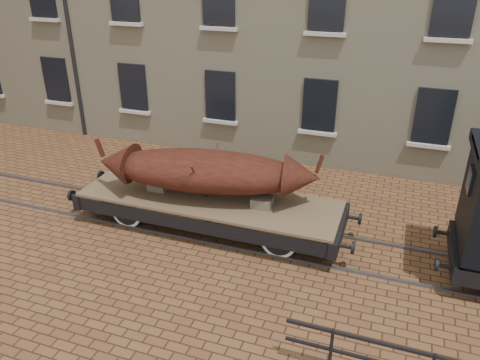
% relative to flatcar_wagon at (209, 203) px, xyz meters
% --- Properties ---
extents(ground, '(90.00, 90.00, 0.00)m').
position_rel_flatcar_wagon_xyz_m(ground, '(0.87, 0.00, -0.73)').
color(ground, brown).
extents(rail_track, '(30.00, 1.52, 0.06)m').
position_rel_flatcar_wagon_xyz_m(rail_track, '(0.87, 0.00, -0.70)').
color(rail_track, '#59595E').
rests_on(rail_track, ground).
extents(flatcar_wagon, '(7.74, 2.10, 1.17)m').
position_rel_flatcar_wagon_xyz_m(flatcar_wagon, '(0.00, 0.00, 0.00)').
color(flatcar_wagon, brown).
rests_on(flatcar_wagon, ground).
extents(iron_boat, '(5.85, 2.38, 1.44)m').
position_rel_flatcar_wagon_xyz_m(iron_boat, '(-0.06, 0.00, 0.94)').
color(iron_boat, '#4E1911').
rests_on(iron_boat, flatcar_wagon).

